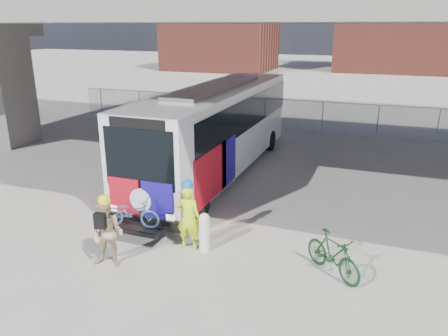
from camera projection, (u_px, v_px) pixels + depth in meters
The scene contains 9 objects.
ground at pixel (236, 209), 14.80m from camera, with size 160.00×160.00×0.00m, color #9E9991.
bus at pixel (217, 124), 17.76m from camera, with size 2.67×12.96×3.69m.
overpass at pixel (273, 8), 16.31m from camera, with size 40.00×16.00×7.95m.
chainlink_fence at pixel (305, 108), 25.02m from camera, with size 30.00×0.06×30.00m.
brick_buildings at pixel (370, 29), 55.54m from camera, with size 54.00×22.00×12.00m.
bollard at pixel (204, 231), 11.89m from camera, with size 0.29×0.29×1.12m.
cyclist_hivis at pixel (188, 216), 11.93m from camera, with size 0.72×0.51×2.03m.
cyclist_tan at pixel (107, 233), 11.04m from camera, with size 0.99×0.84×1.97m.
bike_parked at pixel (333, 255), 10.75m from camera, with size 0.52×1.85×1.11m, color #123A1A.
Camera 1 is at (4.43, -12.89, 5.94)m, focal length 35.00 mm.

